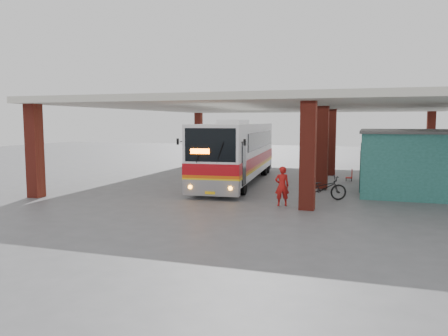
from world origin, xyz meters
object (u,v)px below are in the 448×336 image
at_px(pedestrian, 282,186).
at_px(coach_bus, 237,151).
at_px(motorcycle, 323,188).
at_px(red_chair, 350,176).

bearing_deg(pedestrian, coach_bus, -79.84).
height_order(coach_bus, motorcycle, coach_bus).
bearing_deg(pedestrian, motorcycle, -150.69).
distance_m(pedestrian, red_chair, 9.21).
height_order(coach_bus, red_chair, coach_bus).
xyz_separation_m(pedestrian, red_chair, (2.49, 8.85, -0.50)).
bearing_deg(red_chair, coach_bus, -161.80).
relative_size(motorcycle, pedestrian, 1.27).
relative_size(coach_bus, motorcycle, 5.97).
bearing_deg(coach_bus, pedestrian, -63.89).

